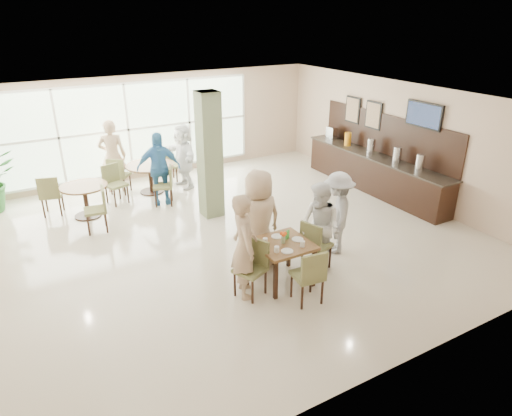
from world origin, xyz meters
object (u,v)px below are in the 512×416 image
teen_far (259,220)px  teen_standing (337,213)px  buffet_counter (375,170)px  adult_a (159,168)px  adult_b (183,156)px  adult_standing (113,156)px  round_table_right (150,170)px  teen_left (244,246)px  round_table_left (85,193)px  teen_right (320,227)px  main_table (283,248)px

teen_far → teen_standing: teen_far is taller
buffet_counter → adult_a: 5.45m
adult_b → adult_standing: (-1.67, 0.59, 0.10)m
adult_a → round_table_right: bearing=100.9°
teen_left → buffet_counter: bearing=-48.9°
round_table_right → teen_standing: teen_standing is taller
round_table_left → teen_left: 4.81m
teen_right → buffet_counter: bearing=114.0°
teen_standing → round_table_left: bearing=-100.4°
round_table_left → teen_standing: size_ratio=0.64×
teen_left → teen_far: (0.65, 0.66, 0.04)m
teen_far → adult_standing: (-1.32, 5.12, 0.01)m
teen_left → round_table_right: bearing=14.1°
adult_a → main_table: bearing=-69.5°
buffet_counter → round_table_right: bearing=151.6°
teen_left → teen_far: teen_far is taller
teen_left → teen_far: 0.93m
round_table_right → buffet_counter: bearing=-28.4°
teen_right → adult_a: (-1.48, 4.36, 0.07)m
buffet_counter → teen_standing: 3.62m
round_table_left → adult_a: adult_a is taller
round_table_left → teen_right: 5.47m
main_table → adult_a: adult_a is taller
round_table_right → teen_right: size_ratio=0.74×
round_table_left → round_table_right: same height
round_table_right → adult_a: (-0.02, -0.80, 0.29)m
teen_standing → adult_b: (-1.22, 4.78, 0.04)m
round_table_right → buffet_counter: buffet_counter is taller
teen_right → adult_b: size_ratio=0.96×
buffet_counter → adult_b: buffet_counter is taller
teen_left → teen_standing: 2.27m
teen_far → teen_right: bearing=145.7°
buffet_counter → teen_far: size_ratio=2.54×
main_table → teen_far: size_ratio=0.49×
main_table → round_table_right: (-0.63, 5.25, -0.06)m
adult_a → adult_b: adult_a is taller
adult_b → teen_right: bearing=2.7°
adult_standing → round_table_left: bearing=72.5°
teen_standing → round_table_right: bearing=-120.0°
main_table → teen_standing: bearing=15.7°
teen_left → teen_standing: (2.23, 0.41, -0.08)m
main_table → teen_left: 0.77m
teen_right → adult_b: adult_b is taller
main_table → adult_standing: size_ratio=0.48×
main_table → teen_far: teen_far is taller
round_table_left → adult_standing: size_ratio=0.55×
adult_a → round_table_left: bearing=-170.0°
round_table_left → adult_a: size_ratio=0.59×
main_table → adult_standing: (-1.40, 5.79, 0.29)m
buffet_counter → teen_far: 4.89m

